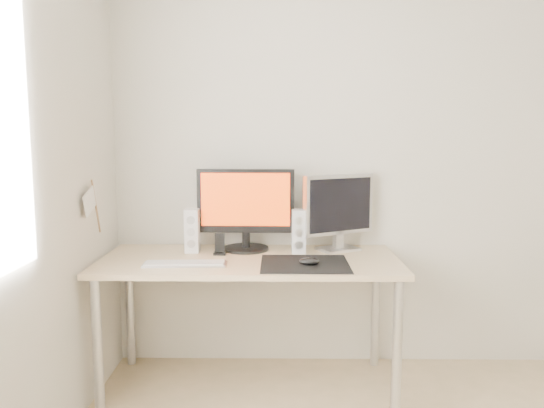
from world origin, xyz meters
name	(u,v)px	position (x,y,z in m)	size (l,w,h in m)	color
wall_back	(409,158)	(0.00, 1.75, 1.25)	(3.50, 3.50, 0.00)	silver
mousepad	(305,264)	(-0.64, 1.25, 0.73)	(0.45, 0.40, 0.00)	black
mouse	(309,261)	(-0.62, 1.22, 0.75)	(0.11, 0.06, 0.04)	black
desk	(250,272)	(-0.93, 1.38, 0.65)	(1.60, 0.70, 0.73)	#D1B587
main_monitor	(246,206)	(-0.96, 1.57, 0.98)	(0.55, 0.26, 0.47)	black
second_monitor	(339,209)	(-0.43, 1.58, 0.97)	(0.41, 0.25, 0.43)	silver
speaker_left	(192,231)	(-1.26, 1.52, 0.85)	(0.08, 0.09, 0.24)	white
speaker_right	(299,231)	(-0.66, 1.51, 0.85)	(0.08, 0.09, 0.24)	white
keyboard	(185,264)	(-1.25, 1.22, 0.74)	(0.43, 0.14, 0.02)	#B1B1B3
phone_dock	(220,248)	(-1.10, 1.46, 0.77)	(0.07, 0.06, 0.12)	black
pennant	(92,203)	(-1.72, 1.24, 1.05)	(0.01, 0.23, 0.29)	#A57F54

